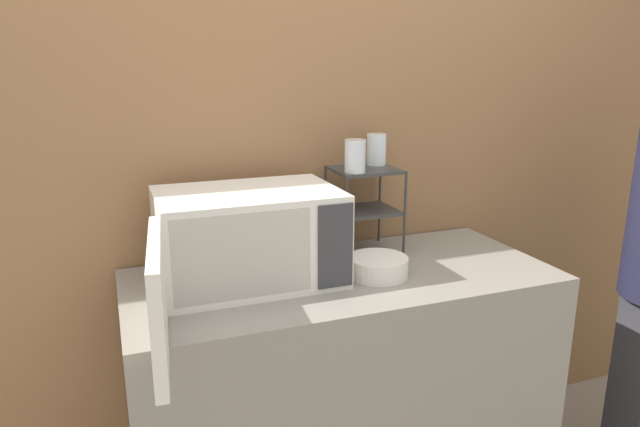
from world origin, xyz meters
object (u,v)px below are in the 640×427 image
(glass_back_right, at_px, (376,149))
(bowl, at_px, (378,267))
(dish_rack, at_px, (364,193))
(glass_front_left, at_px, (355,156))
(microwave, at_px, (245,239))

(glass_back_right, bearing_deg, bowl, -113.71)
(dish_rack, bearing_deg, glass_front_left, -138.24)
(dish_rack, xyz_separation_m, glass_back_right, (0.07, 0.06, 0.15))
(dish_rack, height_order, bowl, dish_rack)
(glass_back_right, bearing_deg, glass_front_left, -140.13)
(bowl, bearing_deg, glass_front_left, 91.67)
(microwave, xyz_separation_m, glass_front_left, (0.43, 0.10, 0.23))
(dish_rack, height_order, glass_front_left, glass_front_left)
(glass_front_left, height_order, bowl, glass_front_left)
(glass_front_left, xyz_separation_m, bowl, (0.01, -0.19, -0.35))
(glass_back_right, xyz_separation_m, bowl, (-0.14, -0.31, -0.35))
(microwave, relative_size, bowl, 4.12)
(microwave, distance_m, glass_back_right, 0.65)
(glass_front_left, distance_m, bowl, 0.40)
(microwave, height_order, bowl, microwave)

